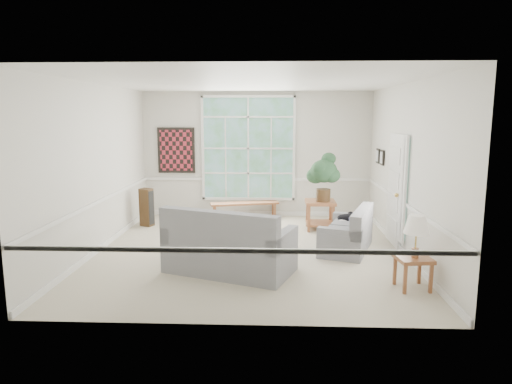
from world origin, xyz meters
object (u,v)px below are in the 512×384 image
loveseat_front (230,239)px  side_table (412,273)px  coffee_table (215,231)px  end_table (320,215)px  loveseat_right (346,229)px

loveseat_front → side_table: (2.66, -0.63, -0.29)m
coffee_table → end_table: 2.39m
loveseat_front → side_table: size_ratio=4.09×
loveseat_right → coffee_table: size_ratio=1.27×
end_table → side_table: end_table is taller
side_table → loveseat_front: bearing=166.6°
loveseat_right → loveseat_front: loveseat_front is taller
loveseat_front → end_table: 3.23m
loveseat_front → loveseat_right: bearing=52.4°
loveseat_front → coffee_table: size_ratio=1.68×
loveseat_front → end_table: (1.68, 2.75, -0.20)m
loveseat_front → coffee_table: 1.77m
loveseat_front → side_table: 2.75m
coffee_table → side_table: size_ratio=2.44×
loveseat_front → coffee_table: loveseat_front is taller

